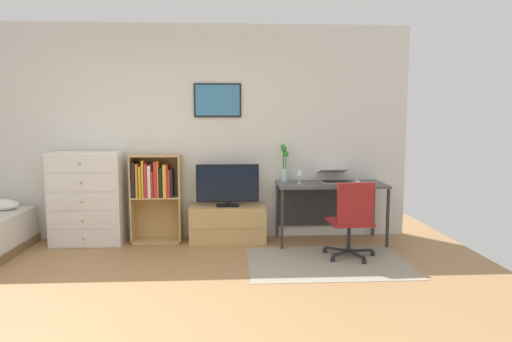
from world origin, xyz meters
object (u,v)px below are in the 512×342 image
(dresser, at_px, (88,198))
(computer_mouse, at_px, (357,182))
(desk, at_px, (329,193))
(tv_stand, at_px, (228,224))
(bamboo_vase, at_px, (284,164))
(wine_glass, at_px, (300,173))
(office_chair, at_px, (352,218))
(laptop, at_px, (335,177))
(bookshelf, at_px, (155,188))
(television, at_px, (228,186))

(dresser, bearing_deg, computer_mouse, -1.41)
(dresser, relative_size, desk, 0.86)
(tv_stand, bearing_deg, bamboo_vase, 9.00)
(desk, distance_m, wine_glass, 0.49)
(office_chair, distance_m, laptop, 0.90)
(wine_glass, bearing_deg, laptop, 18.79)
(tv_stand, xyz_separation_m, bamboo_vase, (0.71, 0.11, 0.74))
(bookshelf, distance_m, television, 0.90)
(office_chair, height_order, bamboo_vase, bamboo_vase)
(television, bearing_deg, bookshelf, 175.78)
(television, relative_size, desk, 0.58)
(computer_mouse, relative_size, wine_glass, 0.58)
(laptop, bearing_deg, desk, -153.22)
(desk, height_order, wine_glass, wine_glass)
(bookshelf, height_order, tv_stand, bookshelf)
(office_chair, relative_size, wine_glass, 4.78)
(office_chair, bearing_deg, bookshelf, 156.41)
(bookshelf, bearing_deg, desk, -1.76)
(office_chair, bearing_deg, dresser, 162.57)
(dresser, bearing_deg, bamboo_vase, 3.03)
(computer_mouse, relative_size, bamboo_vase, 0.22)
(desk, bearing_deg, computer_mouse, -12.54)
(dresser, height_order, television, dresser)
(dresser, relative_size, office_chair, 1.31)
(bookshelf, bearing_deg, wine_glass, -5.76)
(television, xyz_separation_m, office_chair, (1.35, -0.78, -0.25))
(television, bearing_deg, wine_glass, -7.33)
(wine_glass, bearing_deg, office_chair, -54.72)
(dresser, relative_size, tv_stand, 1.20)
(desk, bearing_deg, dresser, 179.86)
(bamboo_vase, bearing_deg, tv_stand, -171.00)
(dresser, bearing_deg, desk, -0.14)
(bookshelf, xyz_separation_m, tv_stand, (0.90, -0.04, -0.45))
(dresser, xyz_separation_m, office_chair, (3.05, -0.79, -0.11))
(desk, height_order, office_chair, office_chair)
(bookshelf, relative_size, wine_glass, 6.04)
(bookshelf, xyz_separation_m, television, (0.90, -0.07, 0.04))
(dresser, height_order, laptop, dresser)
(office_chair, xyz_separation_m, laptop, (-0.00, 0.83, 0.35))
(dresser, height_order, tv_stand, dresser)
(bookshelf, height_order, television, bookshelf)
(tv_stand, distance_m, computer_mouse, 1.69)
(dresser, bearing_deg, television, -0.24)
(laptop, bearing_deg, office_chair, -94.83)
(wine_glass, bearing_deg, bamboo_vase, 122.95)
(bookshelf, height_order, bamboo_vase, bamboo_vase)
(bookshelf, relative_size, computer_mouse, 10.46)
(desk, bearing_deg, television, -180.00)
(desk, bearing_deg, bookshelf, 178.24)
(tv_stand, relative_size, computer_mouse, 9.02)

